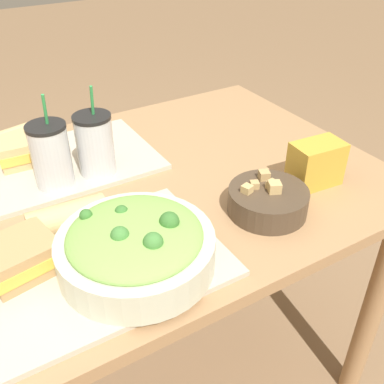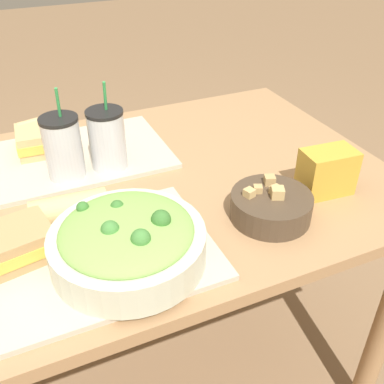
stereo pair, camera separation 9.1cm
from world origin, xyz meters
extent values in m
cube|color=#A37A51|center=(0.00, 0.00, 0.75)|extent=(1.42, 0.83, 0.03)
cylinder|color=#A37A51|center=(0.65, -0.36, 0.37)|extent=(0.06, 0.06, 0.74)
cylinder|color=#A37A51|center=(0.65, 0.36, 0.37)|extent=(0.06, 0.06, 0.74)
cube|color=#BCB29E|center=(-0.06, -0.22, 0.77)|extent=(0.44, 0.32, 0.01)
cube|color=#BCB29E|center=(0.00, 0.18, 0.77)|extent=(0.44, 0.32, 0.01)
cylinder|color=beige|center=(-0.01, -0.26, 0.81)|extent=(0.29, 0.29, 0.07)
ellipsoid|color=#7FB251|center=(-0.01, -0.26, 0.85)|extent=(0.24, 0.24, 0.05)
sphere|color=#38702D|center=(-0.01, -0.20, 0.87)|extent=(0.03, 0.03, 0.03)
sphere|color=#38702D|center=(-0.07, -0.18, 0.86)|extent=(0.02, 0.02, 0.02)
sphere|color=#38702D|center=(0.05, -0.28, 0.87)|extent=(0.04, 0.04, 0.04)
sphere|color=#427F38|center=(0.00, -0.31, 0.87)|extent=(0.03, 0.03, 0.03)
sphere|color=#427F38|center=(-0.04, -0.27, 0.87)|extent=(0.03, 0.03, 0.03)
cube|color=beige|center=(0.02, -0.28, 0.86)|extent=(0.06, 0.06, 0.01)
cube|color=beige|center=(0.02, -0.26, 0.86)|extent=(0.05, 0.06, 0.01)
cube|color=beige|center=(0.02, -0.26, 0.86)|extent=(0.06, 0.05, 0.01)
cylinder|color=#473828|center=(0.31, -0.24, 0.80)|extent=(0.17, 0.17, 0.06)
cylinder|color=#4C2814|center=(0.31, -0.24, 0.82)|extent=(0.16, 0.16, 0.01)
cube|color=tan|center=(0.33, -0.20, 0.83)|extent=(0.03, 0.03, 0.02)
cube|color=tan|center=(0.29, -0.22, 0.83)|extent=(0.02, 0.02, 0.02)
cube|color=tan|center=(0.32, -0.25, 0.83)|extent=(0.03, 0.03, 0.03)
cube|color=tan|center=(0.27, -0.22, 0.83)|extent=(0.02, 0.02, 0.02)
cube|color=tan|center=(0.32, -0.24, 0.83)|extent=(0.02, 0.02, 0.02)
cube|color=tan|center=(-0.19, -0.16, 0.79)|extent=(0.14, 0.13, 0.02)
cube|color=#EFB742|center=(-0.19, -0.16, 0.81)|extent=(0.14, 0.13, 0.02)
cube|color=tan|center=(-0.19, -0.16, 0.83)|extent=(0.14, 0.13, 0.02)
cylinder|color=tan|center=(-0.08, -0.10, 0.81)|extent=(0.16, 0.07, 0.07)
cylinder|color=beige|center=(-0.01, -0.10, 0.81)|extent=(0.01, 0.06, 0.06)
cube|color=tan|center=(-0.09, 0.24, 0.79)|extent=(0.13, 0.12, 0.02)
cube|color=#EFB742|center=(-0.09, 0.24, 0.81)|extent=(0.14, 0.12, 0.02)
cube|color=tan|center=(-0.09, 0.24, 0.83)|extent=(0.13, 0.12, 0.02)
cylinder|color=tan|center=(-0.08, 0.31, 0.81)|extent=(0.14, 0.09, 0.07)
cylinder|color=beige|center=(-0.02, 0.32, 0.81)|extent=(0.02, 0.06, 0.06)
cylinder|color=silver|center=(-0.06, 0.09, 0.85)|extent=(0.09, 0.09, 0.14)
cylinder|color=black|center=(-0.06, 0.09, 0.84)|extent=(0.08, 0.08, 0.12)
cylinder|color=black|center=(-0.06, 0.09, 0.93)|extent=(0.09, 0.09, 0.01)
cylinder|color=green|center=(-0.05, 0.09, 0.96)|extent=(0.01, 0.02, 0.08)
cylinder|color=silver|center=(0.05, 0.09, 0.85)|extent=(0.09, 0.09, 0.14)
cylinder|color=maroon|center=(0.05, 0.09, 0.84)|extent=(0.08, 0.08, 0.12)
cylinder|color=black|center=(0.05, 0.09, 0.93)|extent=(0.09, 0.09, 0.01)
cylinder|color=green|center=(0.06, 0.09, 0.96)|extent=(0.01, 0.02, 0.08)
cube|color=gold|center=(0.48, -0.21, 0.82)|extent=(0.13, 0.08, 0.11)
camera|label=1|loc=(-0.24, -0.84, 1.36)|focal=42.00mm
camera|label=2|loc=(-0.16, -0.88, 1.36)|focal=42.00mm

